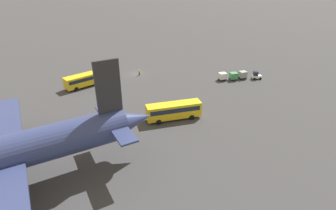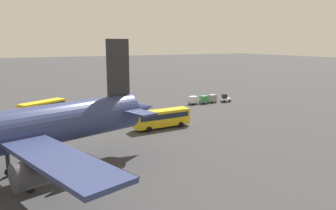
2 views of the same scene
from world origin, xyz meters
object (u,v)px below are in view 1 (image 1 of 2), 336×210
cargo_cart_white (222,76)px  shuttle_bus_near (85,79)px  worker_person (139,72)px  cargo_cart_green (233,76)px  cargo_cart_grey (243,74)px  shuttle_bus_far (174,110)px  baggage_tug (256,76)px

cargo_cart_white → shuttle_bus_near: bearing=-5.7°
worker_person → cargo_cart_green: size_ratio=0.80×
shuttle_bus_near → cargo_cart_white: shuttle_bus_near is taller
cargo_cart_green → cargo_cart_grey: bearing=-171.6°
cargo_cart_grey → cargo_cart_green: same height
shuttle_bus_near → cargo_cart_green: size_ratio=4.72×
cargo_cart_green → shuttle_bus_far: bearing=39.7°
cargo_cart_grey → baggage_tug: bearing=165.1°
worker_person → cargo_cart_grey: (-27.33, 8.67, 0.32)m
shuttle_bus_near → cargo_cart_grey: 41.87m
shuttle_bus_far → cargo_cart_green: shuttle_bus_far is taller
baggage_tug → cargo_cart_white: baggage_tug is taller
worker_person → cargo_cart_grey: bearing=162.4°
shuttle_bus_near → cargo_cart_grey: size_ratio=4.72×
baggage_tug → shuttle_bus_far: bearing=39.6°
shuttle_bus_far → shuttle_bus_near: bearing=-52.8°
shuttle_bus_near → cargo_cart_grey: shuttle_bus_near is taller
shuttle_bus_near → worker_person: (-14.37, -5.04, -1.02)m
worker_person → shuttle_bus_far: bearing=98.3°
shuttle_bus_far → baggage_tug: shuttle_bus_far is taller
shuttle_bus_near → cargo_cart_white: 36.02m
cargo_cart_grey → cargo_cart_white: 5.87m
shuttle_bus_far → cargo_cart_grey: size_ratio=5.03×
baggage_tug → cargo_cart_green: size_ratio=1.18×
cargo_cart_grey → cargo_cart_green: (2.93, 0.43, 0.00)m
cargo_cart_green → shuttle_bus_near: bearing=-6.0°
baggage_tug → cargo_cart_grey: 3.70m
shuttle_bus_near → worker_person: shuttle_bus_near is taller
worker_person → cargo_cart_grey: cargo_cart_grey is taller
shuttle_bus_near → shuttle_bus_far: size_ratio=0.94×
baggage_tug → cargo_cart_grey: baggage_tug is taller
baggage_tug → cargo_cart_white: size_ratio=1.18×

